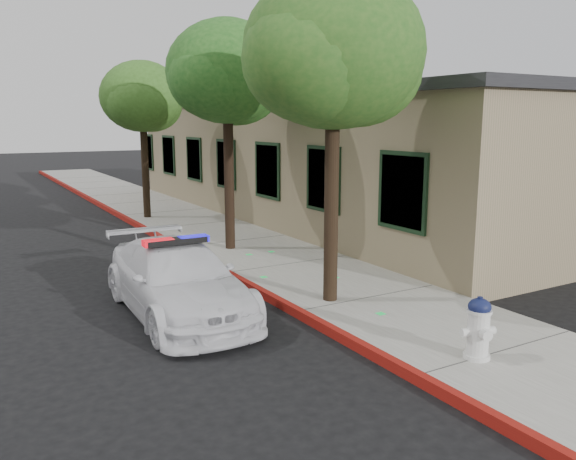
{
  "coord_description": "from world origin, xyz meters",
  "views": [
    {
      "loc": [
        -5.0,
        -8.22,
        3.42
      ],
      "look_at": [
        0.93,
        1.95,
        1.18
      ],
      "focal_mm": 35.98,
      "sensor_mm": 36.0,
      "label": 1
    }
  ],
  "objects_px": {
    "street_tree_mid": "(227,77)",
    "street_tree_far": "(143,100)",
    "police_car": "(178,279)",
    "clapboard_building": "(327,157)",
    "street_tree_near": "(334,58)",
    "fire_hydrant": "(478,328)"
  },
  "relations": [
    {
      "from": "street_tree_mid",
      "to": "fire_hydrant",
      "type": "bearing_deg",
      "value": -90.07
    },
    {
      "from": "police_car",
      "to": "street_tree_mid",
      "type": "xyz_separation_m",
      "value": [
        2.82,
        3.93,
        3.83
      ]
    },
    {
      "from": "street_tree_near",
      "to": "clapboard_building",
      "type": "bearing_deg",
      "value": 56.33
    },
    {
      "from": "clapboard_building",
      "to": "street_tree_near",
      "type": "height_order",
      "value": "street_tree_near"
    },
    {
      "from": "street_tree_near",
      "to": "fire_hydrant",
      "type": "bearing_deg",
      "value": -85.8
    },
    {
      "from": "street_tree_far",
      "to": "street_tree_near",
      "type": "bearing_deg",
      "value": -89.36
    },
    {
      "from": "street_tree_near",
      "to": "street_tree_mid",
      "type": "height_order",
      "value": "street_tree_near"
    },
    {
      "from": "street_tree_far",
      "to": "clapboard_building",
      "type": "bearing_deg",
      "value": -19.86
    },
    {
      "from": "fire_hydrant",
      "to": "street_tree_near",
      "type": "relative_size",
      "value": 0.15
    },
    {
      "from": "fire_hydrant",
      "to": "police_car",
      "type": "bearing_deg",
      "value": 140.43
    },
    {
      "from": "street_tree_near",
      "to": "police_car",
      "type": "bearing_deg",
      "value": 157.62
    },
    {
      "from": "clapboard_building",
      "to": "fire_hydrant",
      "type": "relative_size",
      "value": 23.46
    },
    {
      "from": "street_tree_near",
      "to": "street_tree_far",
      "type": "distance_m",
      "value": 10.91
    },
    {
      "from": "fire_hydrant",
      "to": "street_tree_mid",
      "type": "bearing_deg",
      "value": 107.25
    },
    {
      "from": "street_tree_mid",
      "to": "street_tree_far",
      "type": "bearing_deg",
      "value": 93.58
    },
    {
      "from": "fire_hydrant",
      "to": "street_tree_near",
      "type": "bearing_deg",
      "value": 111.53
    },
    {
      "from": "street_tree_mid",
      "to": "street_tree_far",
      "type": "xyz_separation_m",
      "value": [
        -0.37,
        5.91,
        -0.39
      ]
    },
    {
      "from": "fire_hydrant",
      "to": "street_tree_mid",
      "type": "xyz_separation_m",
      "value": [
        0.01,
        8.24,
        3.87
      ]
    },
    {
      "from": "street_tree_near",
      "to": "street_tree_far",
      "type": "relative_size",
      "value": 1.11
    },
    {
      "from": "police_car",
      "to": "street_tree_far",
      "type": "xyz_separation_m",
      "value": [
        2.45,
        9.84,
        3.44
      ]
    },
    {
      "from": "police_car",
      "to": "clapboard_building",
      "type": "bearing_deg",
      "value": 43.7
    },
    {
      "from": "street_tree_near",
      "to": "street_tree_mid",
      "type": "xyz_separation_m",
      "value": [
        0.25,
        4.99,
        0.01
      ]
    }
  ]
}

